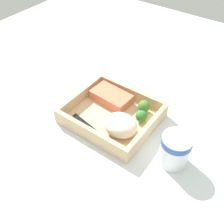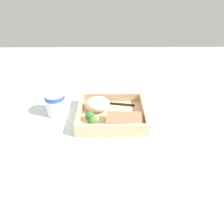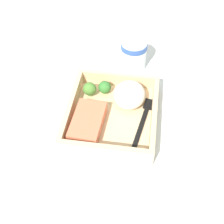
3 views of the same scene
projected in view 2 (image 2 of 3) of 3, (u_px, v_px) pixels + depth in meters
ground_plane at (112, 120)px, 81.07cm from camera, size 160.00×160.00×2.00cm
takeout_tray at (112, 117)px, 80.16cm from camera, size 24.53×21.33×1.20cm
tray_rim at (112, 111)px, 78.81cm from camera, size 24.53×21.33×3.54cm
salmon_fillet at (124, 121)px, 74.76cm from camera, size 12.30×7.47×2.99cm
mashed_potatoes at (97, 104)px, 81.26cm from camera, size 9.18×7.96×5.21cm
broccoli_floret_1 at (93, 122)px, 73.04cm from camera, size 3.45×3.45×3.95cm
broccoli_floret_2 at (90, 116)px, 76.18cm from camera, size 3.27×3.27×3.62cm
fork at (112, 104)px, 86.04cm from camera, size 15.85×4.26×0.44cm
paper_cup at (55, 103)px, 80.12cm from camera, size 7.35×7.35×8.65cm
receipt_slip at (71, 173)px, 59.40cm from camera, size 14.07×16.69×0.24cm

